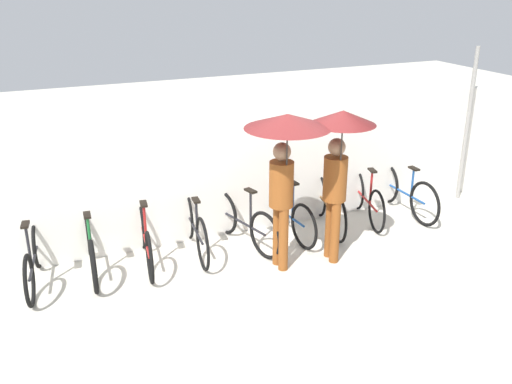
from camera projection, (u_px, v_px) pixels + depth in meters
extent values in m
plane|color=beige|center=(282.00, 286.00, 7.32)|extent=(30.00, 30.00, 0.00)
cube|color=silver|center=(231.00, 174.00, 8.50)|extent=(13.77, 0.12, 1.90)
torus|color=black|center=(37.00, 244.00, 7.70)|extent=(0.15, 0.65, 0.65)
torus|color=black|center=(29.00, 281.00, 6.80)|extent=(0.15, 0.65, 0.65)
cylinder|color=black|center=(33.00, 261.00, 7.25)|extent=(0.19, 1.00, 0.04)
cylinder|color=black|center=(29.00, 247.00, 6.99)|extent=(0.04, 0.04, 0.58)
cube|color=black|center=(25.00, 225.00, 6.88)|extent=(0.12, 0.21, 0.03)
cylinder|color=black|center=(33.00, 219.00, 7.57)|extent=(0.04, 0.04, 0.73)
cylinder|color=black|center=(29.00, 194.00, 7.44)|extent=(0.44, 0.09, 0.03)
torus|color=black|center=(88.00, 232.00, 8.04)|extent=(0.11, 0.69, 0.69)
torus|color=black|center=(94.00, 267.00, 7.09)|extent=(0.11, 0.69, 0.69)
cylinder|color=#19662D|center=(91.00, 248.00, 7.56)|extent=(0.12, 1.08, 0.04)
cylinder|color=#19662D|center=(89.00, 235.00, 7.30)|extent=(0.04, 0.04, 0.54)
cube|color=black|center=(87.00, 215.00, 7.19)|extent=(0.11, 0.21, 0.03)
cylinder|color=#19662D|center=(85.00, 207.00, 7.90)|extent=(0.04, 0.04, 0.75)
cylinder|color=#19662D|center=(82.00, 182.00, 7.77)|extent=(0.44, 0.06, 0.03)
torus|color=black|center=(142.00, 225.00, 8.24)|extent=(0.13, 0.69, 0.69)
torus|color=black|center=(150.00, 258.00, 7.31)|extent=(0.13, 0.69, 0.69)
cylinder|color=maroon|center=(145.00, 240.00, 7.77)|extent=(0.17, 1.04, 0.04)
cylinder|color=maroon|center=(145.00, 226.00, 7.50)|extent=(0.04, 0.04, 0.60)
cube|color=black|center=(144.00, 204.00, 7.39)|extent=(0.12, 0.21, 0.03)
cylinder|color=maroon|center=(140.00, 203.00, 8.11)|extent=(0.04, 0.04, 0.70)
cylinder|color=maroon|center=(138.00, 179.00, 7.99)|extent=(0.44, 0.08, 0.03)
torus|color=black|center=(188.00, 215.00, 8.54)|extent=(0.12, 0.74, 0.74)
torus|color=black|center=(203.00, 244.00, 7.62)|extent=(0.12, 0.74, 0.74)
cylinder|color=black|center=(195.00, 228.00, 8.08)|extent=(0.14, 1.03, 0.04)
cylinder|color=black|center=(197.00, 218.00, 7.83)|extent=(0.04, 0.04, 0.49)
cube|color=black|center=(196.00, 200.00, 7.74)|extent=(0.11, 0.21, 0.03)
cylinder|color=black|center=(187.00, 195.00, 8.43)|extent=(0.04, 0.04, 0.63)
cylinder|color=black|center=(186.00, 175.00, 8.31)|extent=(0.44, 0.07, 0.03)
torus|color=black|center=(223.00, 212.00, 8.69)|extent=(0.22, 0.68, 0.69)
torus|color=black|center=(265.00, 235.00, 7.92)|extent=(0.22, 0.68, 0.69)
cylinder|color=black|center=(243.00, 223.00, 8.31)|extent=(0.28, 1.01, 0.04)
cylinder|color=black|center=(251.00, 210.00, 8.07)|extent=(0.04, 0.04, 0.55)
cube|color=black|center=(251.00, 191.00, 7.97)|extent=(0.14, 0.22, 0.03)
cylinder|color=black|center=(223.00, 189.00, 8.55)|extent=(0.04, 0.04, 0.75)
cylinder|color=black|center=(222.00, 166.00, 8.42)|extent=(0.43, 0.13, 0.03)
torus|color=black|center=(271.00, 204.00, 9.01)|extent=(0.10, 0.69, 0.69)
torus|color=black|center=(304.00, 227.00, 8.20)|extent=(0.10, 0.69, 0.69)
cylinder|color=#19478C|center=(287.00, 214.00, 8.61)|extent=(0.11, 0.98, 0.04)
cylinder|color=#19478C|center=(293.00, 201.00, 8.36)|extent=(0.04, 0.04, 0.56)
cube|color=black|center=(293.00, 183.00, 8.26)|extent=(0.10, 0.21, 0.03)
cylinder|color=#19478C|center=(271.00, 182.00, 8.88)|extent=(0.04, 0.04, 0.74)
cylinder|color=#19478C|center=(271.00, 159.00, 8.75)|extent=(0.44, 0.06, 0.03)
torus|color=black|center=(319.00, 195.00, 9.32)|extent=(0.20, 0.71, 0.72)
torus|color=black|center=(338.00, 219.00, 8.41)|extent=(0.20, 0.71, 0.72)
cylinder|color=brown|center=(328.00, 206.00, 8.87)|extent=(0.25, 0.98, 0.04)
cylinder|color=brown|center=(333.00, 193.00, 8.60)|extent=(0.04, 0.04, 0.59)
cube|color=black|center=(334.00, 173.00, 8.49)|extent=(0.13, 0.21, 0.03)
cylinder|color=brown|center=(320.00, 176.00, 9.21)|extent=(0.04, 0.04, 0.64)
cylinder|color=brown|center=(320.00, 158.00, 9.09)|extent=(0.44, 0.12, 0.03)
torus|color=black|center=(357.00, 189.00, 9.61)|extent=(0.21, 0.67, 0.68)
torus|color=black|center=(377.00, 211.00, 8.72)|extent=(0.21, 0.67, 0.68)
cylinder|color=maroon|center=(366.00, 200.00, 9.17)|extent=(0.27, 0.94, 0.04)
cylinder|color=maroon|center=(371.00, 188.00, 8.91)|extent=(0.04, 0.04, 0.54)
cube|color=black|center=(372.00, 170.00, 8.81)|extent=(0.14, 0.22, 0.03)
cylinder|color=maroon|center=(358.00, 171.00, 9.49)|extent=(0.04, 0.04, 0.66)
cylinder|color=maroon|center=(359.00, 152.00, 9.37)|extent=(0.43, 0.14, 0.03)
torus|color=black|center=(385.00, 183.00, 9.85)|extent=(0.05, 0.72, 0.72)
torus|color=black|center=(425.00, 204.00, 8.95)|extent=(0.05, 0.72, 0.72)
cylinder|color=#19478C|center=(404.00, 193.00, 9.40)|extent=(0.04, 1.05, 0.04)
cylinder|color=#19478C|center=(412.00, 183.00, 9.16)|extent=(0.04, 0.04, 0.47)
cube|color=black|center=(414.00, 168.00, 9.07)|extent=(0.09, 0.20, 0.03)
cylinder|color=#19478C|center=(387.00, 166.00, 9.74)|extent=(0.04, 0.04, 0.61)
cylinder|color=#19478C|center=(388.00, 149.00, 9.63)|extent=(0.44, 0.03, 0.03)
cylinder|color=brown|center=(278.00, 234.00, 7.72)|extent=(0.13, 0.13, 0.90)
cylinder|color=brown|center=(283.00, 239.00, 7.57)|extent=(0.13, 0.13, 0.90)
cylinder|color=brown|center=(281.00, 184.00, 7.37)|extent=(0.32, 0.32, 0.61)
sphere|color=#997051|center=(282.00, 152.00, 7.21)|extent=(0.23, 0.23, 0.23)
cylinder|color=#332D28|center=(287.00, 157.00, 7.11)|extent=(0.02, 0.02, 0.74)
cone|color=#591919|center=(288.00, 121.00, 6.94)|extent=(1.08, 1.08, 0.18)
cylinder|color=brown|center=(330.00, 227.00, 7.94)|extent=(0.13, 0.13, 0.89)
cylinder|color=brown|center=(335.00, 232.00, 7.78)|extent=(0.13, 0.13, 0.89)
cylinder|color=brown|center=(335.00, 179.00, 7.59)|extent=(0.32, 0.32, 0.61)
sphere|color=#997051|center=(337.00, 147.00, 7.43)|extent=(0.23, 0.23, 0.23)
cylinder|color=#332D28|center=(341.00, 153.00, 7.31)|extent=(0.02, 0.02, 0.74)
cone|color=#591919|center=(343.00, 117.00, 7.15)|extent=(0.85, 0.85, 0.18)
cylinder|color=gray|center=(467.00, 126.00, 9.69)|extent=(0.07, 0.07, 2.65)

